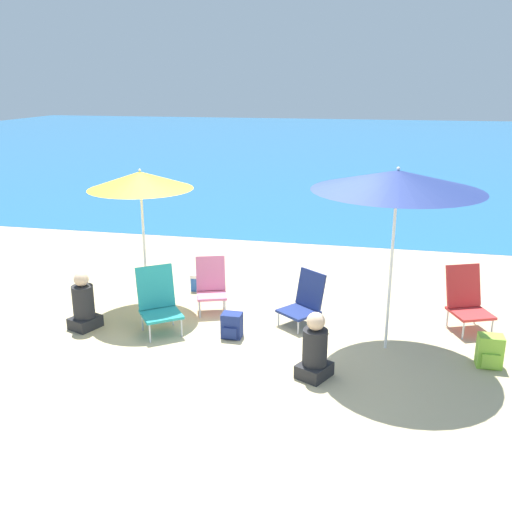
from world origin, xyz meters
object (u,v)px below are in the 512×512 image
at_px(beach_umbrella_navy, 397,181).
at_px(person_seated_near, 315,350).
at_px(person_seated_far, 84,305).
at_px(cooler_box, 204,281).
at_px(beach_chair_red, 467,299).
at_px(backpack_lime, 490,351).
at_px(beach_chair_navy, 305,300).
at_px(beach_umbrella_yellow, 140,180).
at_px(backpack_navy, 232,326).
at_px(beach_chair_teal, 158,300).
at_px(beach_chair_pink, 211,284).

xyz_separation_m(beach_umbrella_navy, person_seated_near, (-0.81, -0.93, -1.82)).
distance_m(person_seated_far, cooler_box, 2.14).
bearing_deg(beach_chair_red, person_seated_far, 170.11).
height_order(person_seated_far, backpack_lime, person_seated_far).
relative_size(beach_chair_red, beach_chair_navy, 1.15).
height_order(beach_umbrella_yellow, person_seated_near, beach_umbrella_yellow).
xyz_separation_m(beach_umbrella_navy, beach_chair_red, (1.06, 0.88, -1.73)).
xyz_separation_m(backpack_navy, backpack_lime, (3.20, -0.14, 0.03)).
bearing_deg(person_seated_far, beach_chair_teal, 29.64).
relative_size(beach_umbrella_yellow, cooler_box, 5.47).
bearing_deg(person_seated_near, beach_chair_teal, -173.14).
bearing_deg(backpack_lime, person_seated_far, 179.96).
relative_size(beach_chair_teal, person_seated_near, 1.10).
xyz_separation_m(beach_umbrella_yellow, beach_chair_pink, (1.02, -0.00, -1.49)).
relative_size(beach_chair_pink, beach_chair_navy, 1.07).
bearing_deg(beach_chair_pink, beach_umbrella_navy, -35.60).
bearing_deg(person_seated_near, beach_chair_navy, 129.38).
xyz_separation_m(person_seated_near, cooler_box, (-2.08, 2.48, -0.19)).
relative_size(beach_chair_pink, cooler_box, 2.10).
height_order(beach_chair_red, beach_chair_navy, beach_chair_red).
bearing_deg(beach_chair_teal, beach_chair_red, -22.69).
height_order(beach_chair_teal, person_seated_near, beach_chair_teal).
relative_size(beach_umbrella_yellow, person_seated_near, 2.60).
xyz_separation_m(person_seated_near, backpack_navy, (-1.19, 0.83, -0.17)).
height_order(beach_chair_teal, backpack_lime, beach_chair_teal).
bearing_deg(beach_chair_pink, beach_chair_navy, -27.28).
bearing_deg(beach_umbrella_yellow, backpack_navy, -28.67).
distance_m(person_seated_near, person_seated_far, 3.31).
distance_m(beach_chair_pink, backpack_navy, 1.02).
height_order(beach_chair_navy, beach_chair_teal, beach_chair_teal).
height_order(beach_chair_pink, backpack_navy, beach_chair_pink).
height_order(beach_chair_pink, beach_chair_teal, beach_chair_teal).
bearing_deg(beach_umbrella_navy, beach_chair_red, 39.77).
bearing_deg(person_seated_near, cooler_box, 157.59).
distance_m(person_seated_far, backpack_lime, 5.25).
height_order(beach_umbrella_yellow, cooler_box, beach_umbrella_yellow).
distance_m(beach_chair_pink, person_seated_far, 1.81).
bearing_deg(backpack_lime, cooler_box, 156.31).
distance_m(beach_chair_red, cooler_box, 4.01).
distance_m(beach_umbrella_navy, beach_chair_pink, 3.15).
distance_m(beach_umbrella_yellow, beach_umbrella_navy, 3.62).
height_order(beach_umbrella_yellow, beach_chair_navy, beach_umbrella_yellow).
height_order(beach_chair_pink, beach_chair_navy, beach_chair_pink).
xyz_separation_m(beach_chair_red, backpack_lime, (0.14, -1.12, -0.23)).
height_order(beach_umbrella_navy, beach_chair_pink, beach_umbrella_navy).
xyz_separation_m(beach_umbrella_navy, person_seated_far, (-4.05, -0.24, -1.81)).
height_order(beach_chair_navy, person_seated_near, person_seated_near).
relative_size(beach_chair_pink, backpack_lime, 2.02).
height_order(beach_chair_red, person_seated_near, beach_chair_red).
bearing_deg(beach_chair_navy, cooler_box, -171.78).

